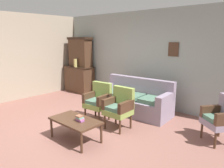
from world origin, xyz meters
name	(u,v)px	position (x,y,z in m)	size (l,w,h in m)	color
ground_plane	(74,130)	(0.00, 0.00, 0.00)	(7.68, 7.68, 0.00)	#84564C
wall_back_with_decor	(145,59)	(0.00, 2.63, 1.35)	(6.40, 0.09, 2.70)	#939E99
wall_left_side	(5,58)	(-3.23, 0.00, 1.35)	(0.06, 5.20, 2.70)	gray
side_cabinet	(79,79)	(-2.55, 2.25, 0.47)	(1.16, 0.55, 0.93)	#472D1E
cabinet_upper_hutch	(80,52)	(-2.55, 2.33, 1.45)	(0.99, 0.38, 1.03)	#472D1E
vase_on_cabinet	(75,63)	(-2.51, 2.07, 1.07)	(0.12, 0.12, 0.29)	tan
floral_couch	(134,101)	(0.28, 1.77, 0.33)	(2.01, 0.93, 0.90)	gray
armchair_by_doorway	(98,100)	(-0.06, 0.79, 0.50)	(0.57, 0.54, 0.90)	#849947
armchair_near_cabinet	(119,106)	(0.63, 0.75, 0.50)	(0.54, 0.51, 0.90)	#849947
wingback_chair_by_fireplace	(222,117)	(2.47, 1.53, 0.50)	(0.71, 0.71, 0.90)	gray
coffee_table	(75,122)	(0.38, -0.25, 0.38)	(1.00, 0.56, 0.42)	#472D1E
book_stack_on_table	(80,118)	(0.50, -0.24, 0.47)	(0.16, 0.11, 0.11)	#A158A2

